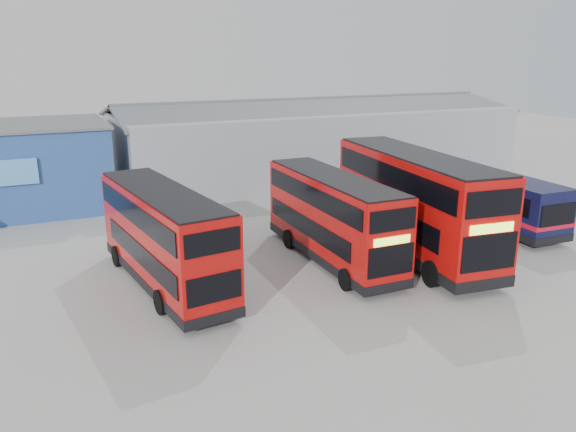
{
  "coord_description": "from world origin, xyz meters",
  "views": [
    {
      "loc": [
        -12.28,
        -18.97,
        9.11
      ],
      "look_at": [
        -2.12,
        2.93,
        2.1
      ],
      "focal_mm": 35.0,
      "sensor_mm": 36.0,
      "label": 1
    }
  ],
  "objects_px": {
    "single_decker_blue": "(481,196)",
    "double_decker_left": "(164,239)",
    "double_decker_centre": "(332,219)",
    "double_decker_right": "(413,204)",
    "office_block": "(1,168)",
    "maintenance_shed": "(313,140)"
  },
  "relations": [
    {
      "from": "double_decker_right",
      "to": "double_decker_centre",
      "type": "bearing_deg",
      "value": 177.54
    },
    {
      "from": "single_decker_blue",
      "to": "double_decker_left",
      "type": "bearing_deg",
      "value": 8.29
    },
    {
      "from": "office_block",
      "to": "single_decker_blue",
      "type": "distance_m",
      "value": 28.03
    },
    {
      "from": "office_block",
      "to": "double_decker_centre",
      "type": "bearing_deg",
      "value": -49.43
    },
    {
      "from": "office_block",
      "to": "maintenance_shed",
      "type": "height_order",
      "value": "maintenance_shed"
    },
    {
      "from": "office_block",
      "to": "double_decker_left",
      "type": "height_order",
      "value": "office_block"
    },
    {
      "from": "maintenance_shed",
      "to": "double_decker_left",
      "type": "distance_m",
      "value": 23.74
    },
    {
      "from": "maintenance_shed",
      "to": "double_decker_right",
      "type": "bearing_deg",
      "value": -103.32
    },
    {
      "from": "office_block",
      "to": "double_decker_left",
      "type": "distance_m",
      "value": 16.84
    },
    {
      "from": "double_decker_left",
      "to": "single_decker_blue",
      "type": "distance_m",
      "value": 18.22
    },
    {
      "from": "double_decker_centre",
      "to": "double_decker_right",
      "type": "bearing_deg",
      "value": -8.24
    },
    {
      "from": "double_decker_left",
      "to": "single_decker_blue",
      "type": "xyz_separation_m",
      "value": [
        18.13,
        1.7,
        -0.56
      ]
    },
    {
      "from": "double_decker_centre",
      "to": "single_decker_blue",
      "type": "bearing_deg",
      "value": 11.55
    },
    {
      "from": "office_block",
      "to": "double_decker_left",
      "type": "relative_size",
      "value": 1.27
    },
    {
      "from": "double_decker_left",
      "to": "double_decker_right",
      "type": "distance_m",
      "value": 11.49
    },
    {
      "from": "double_decker_centre",
      "to": "single_decker_blue",
      "type": "relative_size",
      "value": 0.87
    },
    {
      "from": "maintenance_shed",
      "to": "double_decker_centre",
      "type": "distance_m",
      "value": 19.81
    },
    {
      "from": "double_decker_centre",
      "to": "office_block",
      "type": "bearing_deg",
      "value": 131.5
    },
    {
      "from": "maintenance_shed",
      "to": "single_decker_blue",
      "type": "xyz_separation_m",
      "value": [
        2.28,
        -15.97,
        -1.17
      ]
    },
    {
      "from": "single_decker_blue",
      "to": "office_block",
      "type": "bearing_deg",
      "value": -26.97
    },
    {
      "from": "double_decker_left",
      "to": "double_decker_centre",
      "type": "relative_size",
      "value": 1.03
    },
    {
      "from": "double_decker_left",
      "to": "single_decker_blue",
      "type": "bearing_deg",
      "value": 178.31
    }
  ]
}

